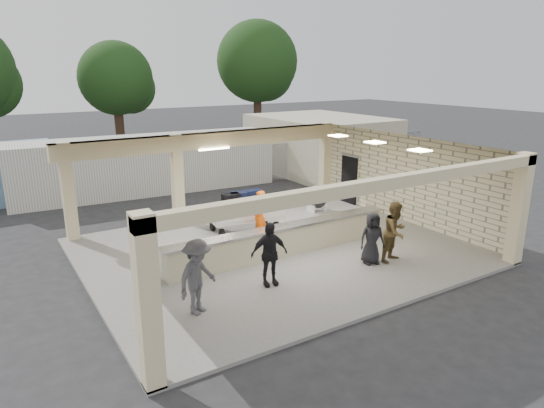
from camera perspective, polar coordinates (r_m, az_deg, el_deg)
ground at (r=16.32m, az=0.33°, el=-5.71°), size 120.00×120.00×0.00m
pavilion at (r=16.52m, az=-0.27°, el=-0.50°), size 12.01×10.00×3.55m
baggage_counter at (r=15.72m, az=1.31°, el=-4.29°), size 8.20×0.58×0.98m
luggage_cart at (r=17.81m, az=-3.48°, el=-0.64°), size 2.84×2.00×1.53m
drum_fan at (r=20.56m, az=5.31°, el=0.72°), size 0.97×0.53×1.06m
baggage_handler at (r=16.69m, az=-1.44°, el=-1.53°), size 0.49×0.73×1.83m
passenger_a at (r=15.57m, az=14.29°, el=-3.16°), size 1.00×0.62×1.92m
passenger_b at (r=13.43m, az=-0.33°, el=-5.90°), size 1.12×0.56×1.83m
passenger_c at (r=12.07m, az=-8.77°, el=-8.46°), size 1.30×0.96×1.92m
passenger_d at (r=15.25m, az=11.68°, el=-3.96°), size 0.86×0.56×1.63m
car_white_a at (r=30.79m, az=1.10°, el=6.01°), size 5.94×4.26×1.54m
car_white_b at (r=33.97m, az=3.65°, el=6.73°), size 4.51×2.75×1.34m
car_dark at (r=31.63m, az=-5.51°, el=6.08°), size 4.29×1.77×1.40m
container_white at (r=24.78m, az=-14.43°, el=4.55°), size 12.79×3.31×2.74m
fence at (r=29.44m, az=9.14°, el=5.93°), size 12.06×0.06×2.03m
tree_mid at (r=40.38m, az=-17.51°, el=13.61°), size 6.00×5.60×8.00m
tree_right at (r=44.13m, az=-1.49°, el=16.05°), size 7.20×7.00×10.00m
adjacent_building at (r=29.17m, az=5.64°, el=7.05°), size 6.00×8.00×3.20m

